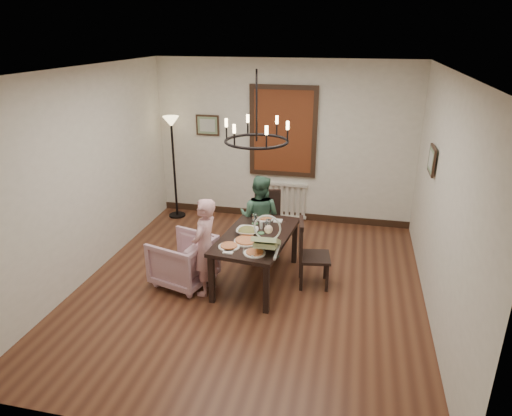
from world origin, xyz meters
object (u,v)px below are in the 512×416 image
at_px(seated_man, 260,224).
at_px(armchair, 183,260).
at_px(dining_table, 256,240).
at_px(baby_bouncer, 266,239).
at_px(floor_lamp, 174,169).
at_px(chair_right, 315,253).
at_px(drinking_glass, 267,227).
at_px(chair_far, 267,222).
at_px(elderly_woman, 205,255).

bearing_deg(seated_man, armchair, 56.29).
distance_m(dining_table, baby_bouncer, 0.56).
relative_size(dining_table, floor_lamp, 0.87).
bearing_deg(seated_man, dining_table, 105.93).
bearing_deg(armchair, baby_bouncer, 97.24).
bearing_deg(chair_right, floor_lamp, 46.51).
height_order(seated_man, drinking_glass, seated_man).
bearing_deg(chair_far, floor_lamp, 142.83).
bearing_deg(armchair, dining_table, 121.77).
xyz_separation_m(dining_table, chair_far, (-0.05, 0.99, -0.15)).
height_order(dining_table, chair_right, chair_right).
bearing_deg(armchair, seated_man, 155.59).
bearing_deg(chair_far, dining_table, -97.13).
distance_m(armchair, elderly_woman, 0.46).
height_order(armchair, seated_man, seated_man).
xyz_separation_m(elderly_woman, floor_lamp, (-1.37, 2.38, 0.36)).
relative_size(chair_right, drinking_glass, 6.61).
height_order(dining_table, elderly_woman, elderly_woman).
height_order(armchair, baby_bouncer, baby_bouncer).
xyz_separation_m(baby_bouncer, floor_lamp, (-2.17, 2.41, 0.05)).
xyz_separation_m(dining_table, floor_lamp, (-1.95, 1.96, 0.29)).
xyz_separation_m(chair_far, baby_bouncer, (0.28, -1.44, 0.39)).
xyz_separation_m(chair_far, elderly_woman, (-0.52, -1.42, 0.08)).
xyz_separation_m(dining_table, elderly_woman, (-0.58, -0.43, -0.07)).
relative_size(baby_bouncer, floor_lamp, 0.27).
relative_size(chair_far, drinking_glass, 6.56).
xyz_separation_m(chair_right, elderly_woman, (-1.35, -0.50, 0.07)).
bearing_deg(armchair, floor_lamp, -139.63).
distance_m(chair_right, drinking_glass, 0.72).
height_order(chair_far, chair_right, chair_right).
distance_m(chair_far, baby_bouncer, 1.52).
distance_m(chair_far, seated_man, 0.30).
bearing_deg(chair_right, chair_far, 33.08).
xyz_separation_m(dining_table, chair_right, (0.77, 0.07, -0.15)).
xyz_separation_m(drinking_glass, floor_lamp, (-2.06, 1.85, 0.13)).
bearing_deg(chair_far, chair_right, -58.37).
bearing_deg(baby_bouncer, floor_lamp, 130.09).
bearing_deg(chair_far, armchair, -135.69).
bearing_deg(baby_bouncer, armchair, 169.06).
distance_m(chair_far, floor_lamp, 2.17).
height_order(dining_table, chair_far, chair_far).
distance_m(dining_table, drinking_glass, 0.22).
height_order(chair_far, floor_lamp, floor_lamp).
bearing_deg(elderly_woman, drinking_glass, 134.12).
distance_m(seated_man, floor_lamp, 2.25).
distance_m(elderly_woman, floor_lamp, 2.77).
bearing_deg(dining_table, baby_bouncer, -57.22).
height_order(elderly_woman, seated_man, elderly_woman).
height_order(elderly_woman, drinking_glass, elderly_woman).
relative_size(elderly_woman, seated_man, 1.01).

